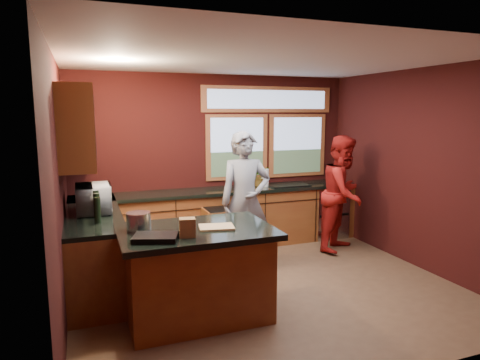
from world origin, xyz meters
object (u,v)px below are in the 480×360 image
island (197,272)px  cutting_board (216,227)px  stock_pot (139,221)px  person_grey (245,201)px  person_red (343,193)px

island → cutting_board: bearing=-14.0°
cutting_board → stock_pot: bearing=165.1°
island → stock_pot: size_ratio=6.46×
stock_pot → island: bearing=-15.3°
cutting_board → person_grey: bearing=56.8°
island → person_grey: size_ratio=0.83×
person_grey → cutting_board: size_ratio=5.34×
island → stock_pot: stock_pot is taller
person_grey → stock_pot: person_grey is taller
person_red → stock_pot: person_red is taller
person_grey → cutting_board: (-0.77, -1.17, 0.02)m
island → person_red: person_red is taller
island → stock_pot: bearing=164.7°
island → person_red: (2.68, 1.38, 0.41)m
person_red → person_grey: bearing=153.8°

